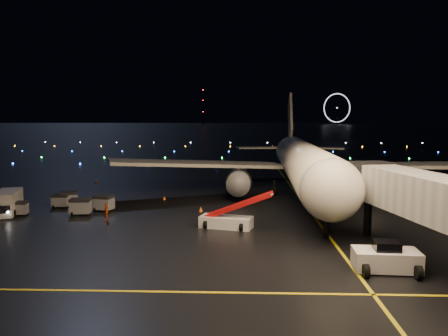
{
  "coord_description": "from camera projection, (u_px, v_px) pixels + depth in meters",
  "views": [
    {
      "loc": [
        4.05,
        -35.02,
        10.36
      ],
      "look_at": [
        2.39,
        12.0,
        5.0
      ],
      "focal_mm": 35.0,
      "sensor_mm": 36.0,
      "label": 1
    }
  ],
  "objects": [
    {
      "name": "airliner",
      "position": [
        301.0,
        139.0,
        60.01
      ],
      "size": [
        54.8,
        52.27,
        14.97
      ],
      "primitive_type": null,
      "rotation": [
        0.0,
        0.0,
        -0.04
      ],
      "color": "silver",
      "rests_on": "ground"
    },
    {
      "name": "crew_c",
      "position": [
        106.0,
        212.0,
        44.64
      ],
      "size": [
        0.62,
        1.06,
        1.7
      ],
      "primitive_type": "imported",
      "rotation": [
        0.0,
        0.0,
        -1.35
      ],
      "color": "#E0480B",
      "rests_on": "ground"
    },
    {
      "name": "baggage_cart_4",
      "position": [
        19.0,
        208.0,
        46.8
      ],
      "size": [
        1.94,
        1.49,
        1.5
      ],
      "primitive_type": "cube",
      "rotation": [
        0.0,
        0.0,
        0.15
      ],
      "color": "gray",
      "rests_on": "ground"
    },
    {
      "name": "lane_cross",
      "position": [
        89.0,
        291.0,
        26.33
      ],
      "size": [
        60.0,
        0.25,
        0.02
      ],
      "primitive_type": "cube",
      "color": "gold",
      "rests_on": "ground"
    },
    {
      "name": "baggage_cart_1",
      "position": [
        104.0,
        203.0,
        49.04
      ],
      "size": [
        2.33,
        1.88,
        1.74
      ],
      "primitive_type": "cube",
      "rotation": [
        0.0,
        0.0,
        -0.24
      ],
      "color": "gray",
      "rests_on": "ground"
    },
    {
      "name": "pushback_tug",
      "position": [
        386.0,
        256.0,
        29.71
      ],
      "size": [
        4.48,
        2.54,
        2.07
      ],
      "primitive_type": "cube",
      "rotation": [
        0.0,
        0.0,
        -0.06
      ],
      "color": "silver",
      "rests_on": "ground"
    },
    {
      "name": "service_truck",
      "position": [
        7.0,
        202.0,
        47.43
      ],
      "size": [
        3.99,
        7.26,
        2.55
      ],
      "primitive_type": "cube",
      "rotation": [
        0.0,
        0.0,
        0.28
      ],
      "color": "silver",
      "rests_on": "ground"
    },
    {
      "name": "safety_cone_3",
      "position": [
        96.0,
        182.0,
        69.79
      ],
      "size": [
        0.5,
        0.5,
        0.54
      ],
      "primitive_type": "cone",
      "rotation": [
        0.0,
        0.0,
        -0.05
      ],
      "color": "orange",
      "rests_on": "ground"
    },
    {
      "name": "belt_loader",
      "position": [
        226.0,
        210.0,
        41.38
      ],
      "size": [
        7.47,
        3.75,
        3.49
      ],
      "primitive_type": null,
      "rotation": [
        0.0,
        0.0,
        -0.26
      ],
      "color": "silver",
      "rests_on": "ground"
    },
    {
      "name": "baggage_cart_3",
      "position": [
        61.0,
        201.0,
        50.93
      ],
      "size": [
        1.81,
        1.28,
        1.53
      ],
      "primitive_type": "cube",
      "rotation": [
        0.0,
        0.0,
        0.01
      ],
      "color": "gray",
      "rests_on": "ground"
    },
    {
      "name": "ferris_wheel",
      "position": [
        337.0,
        109.0,
        742.09
      ],
      "size": [
        49.33,
        16.8,
        52.0
      ],
      "primitive_type": null,
      "rotation": [
        0.0,
        0.0,
        0.26
      ],
      "color": "black",
      "rests_on": "ground"
    },
    {
      "name": "baggage_cart_2",
      "position": [
        69.0,
        199.0,
        51.66
      ],
      "size": [
        2.42,
        2.09,
        1.72
      ],
      "primitive_type": "cube",
      "rotation": [
        0.0,
        0.0,
        0.4
      ],
      "color": "gray",
      "rests_on": "ground"
    },
    {
      "name": "radio_mast",
      "position": [
        203.0,
        106.0,
        769.35
      ],
      "size": [
        1.8,
        1.8,
        64.0
      ],
      "primitive_type": "cylinder",
      "color": "black",
      "rests_on": "ground"
    },
    {
      "name": "ground",
      "position": [
        234.0,
        132.0,
        333.97
      ],
      "size": [
        2000.0,
        2000.0,
        0.0
      ],
      "primitive_type": "plane",
      "color": "black",
      "rests_on": "ground"
    },
    {
      "name": "taxiway_lights",
      "position": [
        227.0,
        150.0,
        141.32
      ],
      "size": [
        164.0,
        92.0,
        0.36
      ],
      "primitive_type": null,
      "color": "black",
      "rests_on": "ground"
    },
    {
      "name": "lane_centre",
      "position": [
        308.0,
        208.0,
        50.56
      ],
      "size": [
        0.25,
        80.0,
        0.02
      ],
      "primitive_type": "cube",
      "color": "gold",
      "rests_on": "ground"
    },
    {
      "name": "safety_cone_0",
      "position": [
        201.0,
        209.0,
        48.81
      ],
      "size": [
        0.53,
        0.53,
        0.54
      ],
      "primitive_type": "cone",
      "rotation": [
        0.0,
        0.0,
        -0.12
      ],
      "color": "orange",
      "rests_on": "ground"
    },
    {
      "name": "baggage_cart_0",
      "position": [
        80.0,
        207.0,
        47.03
      ],
      "size": [
        2.24,
        1.69,
        1.78
      ],
      "primitive_type": "cube",
      "rotation": [
        0.0,
        0.0,
        0.11
      ],
      "color": "gray",
      "rests_on": "ground"
    },
    {
      "name": "safety_cone_2",
      "position": [
        164.0,
        198.0,
        55.96
      ],
      "size": [
        0.56,
        0.56,
        0.48
      ],
      "primitive_type": "cone",
      "rotation": [
        0.0,
        0.0,
        -0.42
      ],
      "color": "orange",
      "rests_on": "ground"
    },
    {
      "name": "safety_cone_1",
      "position": [
        257.0,
        197.0,
        56.56
      ],
      "size": [
        0.51,
        0.51,
        0.45
      ],
      "primitive_type": "cone",
      "rotation": [
        0.0,
        0.0,
        -0.34
      ],
      "color": "orange",
      "rests_on": "ground"
    }
  ]
}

